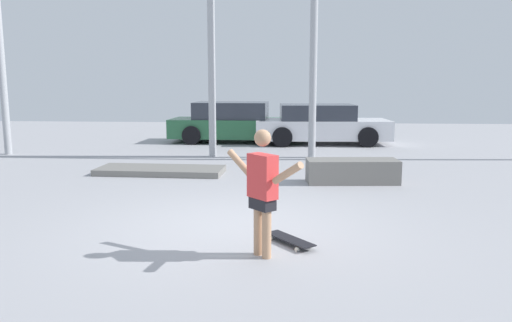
{
  "coord_description": "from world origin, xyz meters",
  "views": [
    {
      "loc": [
        0.79,
        -6.9,
        2.08
      ],
      "look_at": [
        0.19,
        1.7,
        0.69
      ],
      "focal_mm": 35.0,
      "sensor_mm": 36.0,
      "label": 1
    }
  ],
  "objects_px": {
    "skateboarder": "(262,187)",
    "parked_car_white": "(321,125)",
    "manual_pad": "(161,170)",
    "skateboard": "(290,239)",
    "parked_car_green": "(235,123)",
    "grind_box": "(352,171)"
  },
  "relations": [
    {
      "from": "skateboarder",
      "to": "manual_pad",
      "type": "bearing_deg",
      "value": 163.53
    },
    {
      "from": "skateboard",
      "to": "skateboarder",
      "type": "bearing_deg",
      "value": -74.24
    },
    {
      "from": "skateboarder",
      "to": "grind_box",
      "type": "xyz_separation_m",
      "value": [
        1.59,
        4.47,
        -0.61
      ]
    },
    {
      "from": "skateboard",
      "to": "parked_car_white",
      "type": "bearing_deg",
      "value": 135.48
    },
    {
      "from": "parked_car_green",
      "to": "parked_car_white",
      "type": "bearing_deg",
      "value": -3.89
    },
    {
      "from": "skateboard",
      "to": "parked_car_green",
      "type": "distance_m",
      "value": 10.88
    },
    {
      "from": "grind_box",
      "to": "parked_car_white",
      "type": "bearing_deg",
      "value": 92.6
    },
    {
      "from": "skateboard",
      "to": "parked_car_white",
      "type": "distance_m",
      "value": 10.47
    },
    {
      "from": "skateboarder",
      "to": "parked_car_white",
      "type": "distance_m",
      "value": 10.96
    },
    {
      "from": "skateboard",
      "to": "manual_pad",
      "type": "bearing_deg",
      "value": 172.52
    },
    {
      "from": "skateboarder",
      "to": "parked_car_white",
      "type": "height_order",
      "value": "skateboarder"
    },
    {
      "from": "skateboarder",
      "to": "skateboard",
      "type": "bearing_deg",
      "value": 101.93
    },
    {
      "from": "skateboard",
      "to": "manual_pad",
      "type": "distance_m",
      "value": 5.59
    },
    {
      "from": "skateboarder",
      "to": "parked_car_white",
      "type": "bearing_deg",
      "value": 130.17
    },
    {
      "from": "skateboard",
      "to": "manual_pad",
      "type": "relative_size",
      "value": 0.26
    },
    {
      "from": "grind_box",
      "to": "parked_car_white",
      "type": "relative_size",
      "value": 0.42
    },
    {
      "from": "skateboarder",
      "to": "manual_pad",
      "type": "xyz_separation_m",
      "value": [
        -2.61,
        5.22,
        -0.78
      ]
    },
    {
      "from": "skateboarder",
      "to": "manual_pad",
      "type": "relative_size",
      "value": 0.54
    },
    {
      "from": "skateboard",
      "to": "grind_box",
      "type": "relative_size",
      "value": 0.4
    },
    {
      "from": "skateboarder",
      "to": "grind_box",
      "type": "bearing_deg",
      "value": 117.43
    },
    {
      "from": "grind_box",
      "to": "parked_car_green",
      "type": "relative_size",
      "value": 0.41
    },
    {
      "from": "skateboarder",
      "to": "parked_car_green",
      "type": "distance_m",
      "value": 11.28
    }
  ]
}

